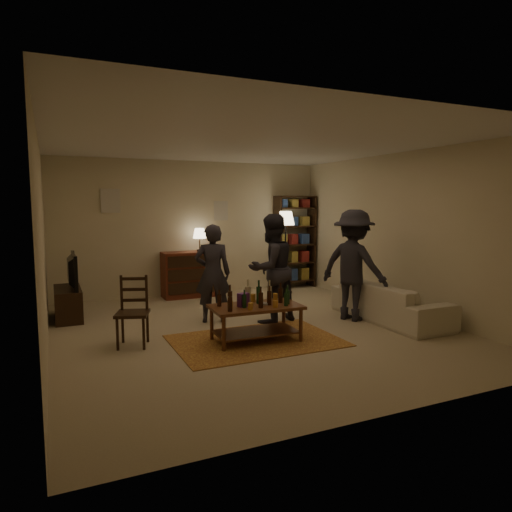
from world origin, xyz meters
TOP-DOWN VIEW (x-y plane):
  - floor at (0.00, 0.00)m, footprint 6.00×6.00m
  - room_shell at (-0.65, 2.98)m, footprint 6.00×6.00m
  - rug at (-0.19, -0.54)m, footprint 2.20×1.50m
  - coffee_table at (-0.19, -0.54)m, footprint 1.23×0.71m
  - dining_chair at (-1.72, -0.03)m, footprint 0.51×0.51m
  - tv_stand at (-2.44, 1.80)m, footprint 0.40×1.00m
  - dresser at (-0.19, 2.71)m, footprint 1.00×0.50m
  - bookshelf at (2.25, 2.78)m, footprint 0.90×0.34m
  - floor_lamp at (1.74, 2.25)m, footprint 0.36×0.36m
  - sofa at (2.20, -0.40)m, footprint 0.81×2.08m
  - person_left at (-0.38, 0.67)m, footprint 0.65×0.54m
  - person_right at (0.44, 0.28)m, footprint 0.96×0.83m
  - person_by_sofa at (1.70, -0.11)m, footprint 1.06×1.30m

SIDE VIEW (x-z plane):
  - floor at x=0.00m, z-range 0.00..0.00m
  - rug at x=-0.19m, z-range 0.00..0.01m
  - sofa at x=2.20m, z-range 0.00..0.61m
  - tv_stand at x=-2.44m, z-range -0.14..0.91m
  - coffee_table at x=-0.19m, z-range 0.01..0.84m
  - dresser at x=-0.19m, z-range -0.20..1.16m
  - dining_chair at x=-1.72m, z-range 0.02..0.95m
  - person_left at x=-0.38m, z-range 0.00..1.53m
  - person_right at x=0.44m, z-range 0.00..1.69m
  - person_by_sofa at x=1.70m, z-range 0.00..1.75m
  - bookshelf at x=2.25m, z-range 0.03..2.04m
  - floor_lamp at x=1.74m, z-range 0.59..2.28m
  - room_shell at x=-0.65m, z-range -1.19..4.81m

